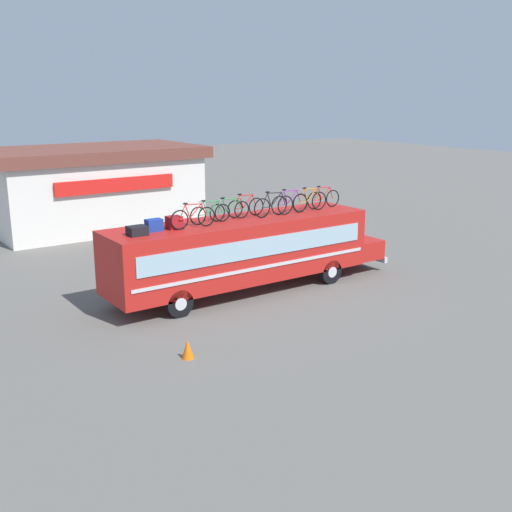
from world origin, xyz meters
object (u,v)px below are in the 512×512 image
(bus, at_px, (246,249))
(luggage_bag_3, at_px, (174,222))
(luggage_bag_1, at_px, (137,231))
(rooftop_bicycle_2, at_px, (210,213))
(rooftop_bicycle_1, at_px, (193,217))
(rooftop_bicycle_7, at_px, (309,201))
(rooftop_bicycle_8, at_px, (323,199))
(traffic_cone, at_px, (188,349))
(rooftop_bicycle_5, at_px, (274,206))
(rooftop_bicycle_3, at_px, (229,210))
(rooftop_bicycle_4, at_px, (246,207))
(luggage_bag_2, at_px, (154,225))
(rooftop_bicycle_6, at_px, (290,203))

(bus, height_order, luggage_bag_3, luggage_bag_3)
(luggage_bag_1, relative_size, rooftop_bicycle_2, 0.37)
(bus, bearing_deg, rooftop_bicycle_1, -172.52)
(rooftop_bicycle_7, bearing_deg, rooftop_bicycle_1, -178.21)
(bus, relative_size, luggage_bag_1, 19.30)
(rooftop_bicycle_8, height_order, traffic_cone, rooftop_bicycle_8)
(rooftop_bicycle_8, bearing_deg, bus, -179.15)
(rooftop_bicycle_5, relative_size, traffic_cone, 3.25)
(rooftop_bicycle_1, distance_m, rooftop_bicycle_3, 1.86)
(rooftop_bicycle_8, bearing_deg, rooftop_bicycle_1, -176.60)
(luggage_bag_1, bearing_deg, luggage_bag_3, 8.95)
(luggage_bag_3, distance_m, rooftop_bicycle_1, 0.67)
(luggage_bag_3, height_order, rooftop_bicycle_4, rooftop_bicycle_4)
(rooftop_bicycle_2, bearing_deg, rooftop_bicycle_7, -2.54)
(luggage_bag_1, relative_size, rooftop_bicycle_7, 0.36)
(traffic_cone, bearing_deg, bus, 41.28)
(luggage_bag_2, relative_size, luggage_bag_3, 1.16)
(rooftop_bicycle_4, bearing_deg, rooftop_bicycle_7, -10.03)
(rooftop_bicycle_7, bearing_deg, rooftop_bicycle_8, 12.74)
(rooftop_bicycle_5, height_order, rooftop_bicycle_6, same)
(rooftop_bicycle_2, bearing_deg, rooftop_bicycle_8, 0.07)
(luggage_bag_1, relative_size, rooftop_bicycle_6, 0.34)
(luggage_bag_1, distance_m, rooftop_bicycle_8, 8.30)
(luggage_bag_2, bearing_deg, rooftop_bicycle_2, 1.33)
(rooftop_bicycle_6, bearing_deg, rooftop_bicycle_1, -177.08)
(rooftop_bicycle_3, height_order, rooftop_bicycle_5, rooftop_bicycle_5)
(luggage_bag_3, relative_size, rooftop_bicycle_4, 0.29)
(luggage_bag_3, xyz_separation_m, rooftop_bicycle_2, (1.50, 0.09, 0.14))
(luggage_bag_2, xyz_separation_m, rooftop_bicycle_2, (2.24, 0.05, 0.16))
(luggage_bag_1, xyz_separation_m, rooftop_bicycle_4, (4.68, 0.61, 0.22))
(luggage_bag_1, xyz_separation_m, rooftop_bicycle_8, (8.29, 0.33, 0.23))
(bus, distance_m, luggage_bag_1, 4.65)
(luggage_bag_1, relative_size, rooftop_bicycle_8, 0.37)
(rooftop_bicycle_6, distance_m, traffic_cone, 8.55)
(rooftop_bicycle_3, height_order, rooftop_bicycle_7, rooftop_bicycle_7)
(bus, xyz_separation_m, rooftop_bicycle_6, (2.01, -0.09, 1.57))
(rooftop_bicycle_4, bearing_deg, luggage_bag_1, -172.61)
(rooftop_bicycle_3, bearing_deg, luggage_bag_3, -175.01)
(luggage_bag_1, bearing_deg, rooftop_bicycle_3, 6.51)
(rooftop_bicycle_2, distance_m, rooftop_bicycle_8, 5.31)
(rooftop_bicycle_6, height_order, rooftop_bicycle_8, rooftop_bicycle_6)
(rooftop_bicycle_6, bearing_deg, luggage_bag_3, 179.47)
(rooftop_bicycle_2, bearing_deg, traffic_cone, -128.11)
(luggage_bag_3, bearing_deg, rooftop_bicycle_2, 3.54)
(luggage_bag_1, height_order, luggage_bag_2, luggage_bag_2)
(rooftop_bicycle_1, relative_size, rooftop_bicycle_5, 0.96)
(rooftop_bicycle_3, relative_size, traffic_cone, 3.04)
(luggage_bag_2, bearing_deg, luggage_bag_3, -3.17)
(rooftop_bicycle_1, relative_size, rooftop_bicycle_6, 0.98)
(bus, distance_m, rooftop_bicycle_2, 2.13)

